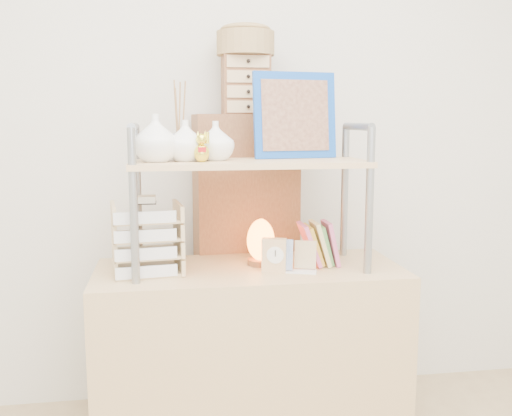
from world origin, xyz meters
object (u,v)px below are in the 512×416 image
(letter_tray, at_px, (147,242))
(salt_lamp, at_px, (261,241))
(cabinet, at_px, (245,263))
(desk, at_px, (250,358))

(letter_tray, distance_m, salt_lamp, 0.45)
(letter_tray, bearing_deg, cabinet, 41.55)
(letter_tray, height_order, salt_lamp, letter_tray)
(desk, relative_size, salt_lamp, 6.43)
(desk, relative_size, letter_tray, 4.06)
(desk, distance_m, cabinet, 0.48)
(letter_tray, relative_size, salt_lamp, 1.58)
(desk, xyz_separation_m, salt_lamp, (0.05, 0.04, 0.47))
(desk, height_order, cabinet, cabinet)
(letter_tray, bearing_deg, desk, 1.53)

